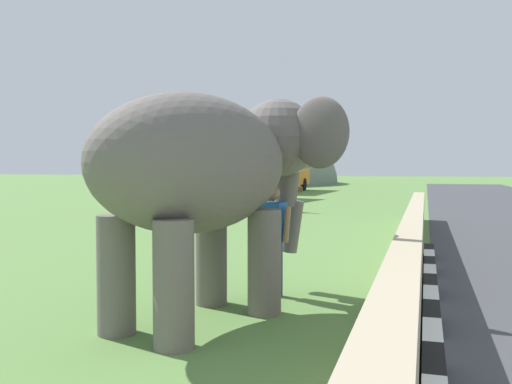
{
  "coord_description": "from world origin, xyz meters",
  "views": [
    {
      "loc": [
        -5.04,
        3.96,
        1.93
      ],
      "look_at": [
        1.86,
        6.05,
        1.6
      ],
      "focal_mm": 39.29,
      "sensor_mm": 36.0,
      "label": 1
    }
  ],
  "objects_px": {
    "elephant": "(214,167)",
    "person_handler": "(272,234)",
    "bus_white": "(229,164)",
    "bus_orange": "(280,165)",
    "cow_near": "(281,191)"
  },
  "relations": [
    {
      "from": "elephant",
      "to": "person_handler",
      "type": "xyz_separation_m",
      "value": [
        1.37,
        -0.4,
        -0.99
      ]
    },
    {
      "from": "person_handler",
      "to": "cow_near",
      "type": "relative_size",
      "value": 0.86
    },
    {
      "from": "cow_near",
      "to": "bus_orange",
      "type": "bearing_deg",
      "value": 14.65
    },
    {
      "from": "elephant",
      "to": "person_handler",
      "type": "height_order",
      "value": "elephant"
    },
    {
      "from": "person_handler",
      "to": "bus_white",
      "type": "bearing_deg",
      "value": 21.3
    },
    {
      "from": "bus_orange",
      "to": "cow_near",
      "type": "relative_size",
      "value": 4.84
    },
    {
      "from": "bus_white",
      "to": "bus_orange",
      "type": "relative_size",
      "value": 1.11
    },
    {
      "from": "bus_white",
      "to": "bus_orange",
      "type": "bearing_deg",
      "value": 1.82
    },
    {
      "from": "person_handler",
      "to": "bus_white",
      "type": "distance_m",
      "value": 22.37
    },
    {
      "from": "elephant",
      "to": "bus_white",
      "type": "bearing_deg",
      "value": 19.17
    },
    {
      "from": "elephant",
      "to": "bus_white",
      "type": "relative_size",
      "value": 0.39
    },
    {
      "from": "bus_orange",
      "to": "cow_near",
      "type": "xyz_separation_m",
      "value": [
        -18.29,
        -4.78,
        -1.21
      ]
    },
    {
      "from": "person_handler",
      "to": "bus_white",
      "type": "height_order",
      "value": "bus_white"
    },
    {
      "from": "elephant",
      "to": "bus_orange",
      "type": "height_order",
      "value": "bus_orange"
    },
    {
      "from": "bus_orange",
      "to": "cow_near",
      "type": "distance_m",
      "value": 18.94
    }
  ]
}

